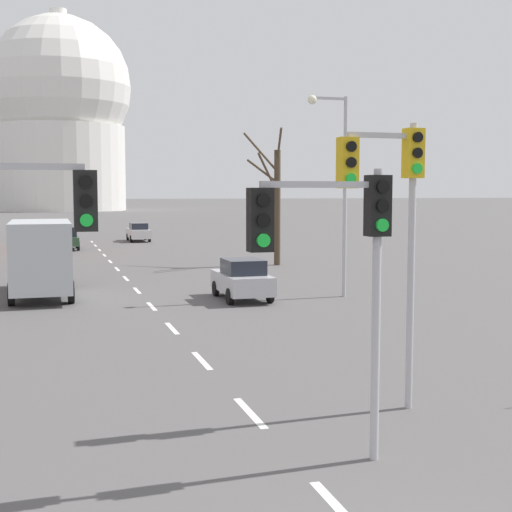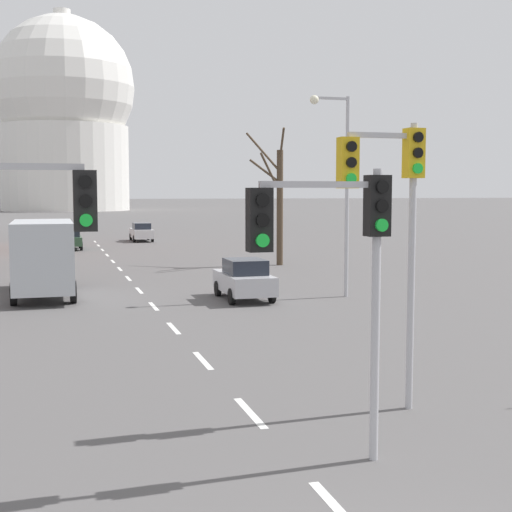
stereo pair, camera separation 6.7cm
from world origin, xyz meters
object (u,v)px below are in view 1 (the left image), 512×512
(traffic_signal_centre_tall, at_px, (337,242))
(sedan_near_left, at_px, (242,279))
(street_lamp_right, at_px, (339,176))
(sedan_near_right, at_px, (138,232))
(traffic_signal_near_right, at_px, (391,194))
(sedan_mid_centre, at_px, (66,238))
(delivery_truck, at_px, (41,255))

(traffic_signal_centre_tall, relative_size, sedan_near_left, 1.23)
(street_lamp_right, relative_size, sedan_near_right, 1.87)
(street_lamp_right, xyz_separation_m, sedan_near_right, (-3.76, 35.20, -4.15))
(sedan_near_right, bearing_deg, traffic_signal_near_right, -91.45)
(traffic_signal_centre_tall, bearing_deg, sedan_near_left, 79.52)
(traffic_signal_near_right, xyz_separation_m, sedan_near_right, (1.26, 49.61, -3.47))
(street_lamp_right, distance_m, sedan_mid_centre, 29.81)
(traffic_signal_near_right, height_order, sedan_near_left, traffic_signal_near_right)
(traffic_signal_near_right, relative_size, sedan_near_right, 1.30)
(traffic_signal_centre_tall, bearing_deg, street_lamp_right, 66.93)
(traffic_signal_near_right, bearing_deg, sedan_near_left, 85.88)
(street_lamp_right, height_order, sedan_mid_centre, street_lamp_right)
(street_lamp_right, xyz_separation_m, sedan_near_left, (-3.95, 0.40, -4.13))
(traffic_signal_near_right, distance_m, street_lamp_right, 15.27)
(traffic_signal_centre_tall, distance_m, sedan_mid_centre, 44.66)
(sedan_near_left, distance_m, delivery_truck, 8.41)
(traffic_signal_near_right, relative_size, delivery_truck, 0.79)
(street_lamp_right, bearing_deg, sedan_mid_centre, 109.90)
(sedan_mid_centre, distance_m, delivery_truck, 24.24)
(sedan_near_right, bearing_deg, sedan_mid_centre, -130.21)
(sedan_near_left, distance_m, sedan_near_right, 34.80)
(traffic_signal_near_right, bearing_deg, delivery_truck, 110.31)
(traffic_signal_centre_tall, height_order, street_lamp_right, street_lamp_right)
(sedan_near_right, bearing_deg, traffic_signal_centre_tall, -93.70)
(sedan_near_left, xyz_separation_m, sedan_near_right, (0.19, 34.79, -0.01))
(traffic_signal_near_right, bearing_deg, sedan_near_right, 88.55)
(traffic_signal_near_right, relative_size, sedan_mid_centre, 1.47)
(delivery_truck, bearing_deg, sedan_near_right, 75.93)
(sedan_mid_centre, bearing_deg, delivery_truck, -93.87)
(traffic_signal_centre_tall, height_order, sedan_mid_centre, traffic_signal_centre_tall)
(sedan_mid_centre, xyz_separation_m, delivery_truck, (-1.64, -24.17, 0.85))
(traffic_signal_near_right, height_order, street_lamp_right, street_lamp_right)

